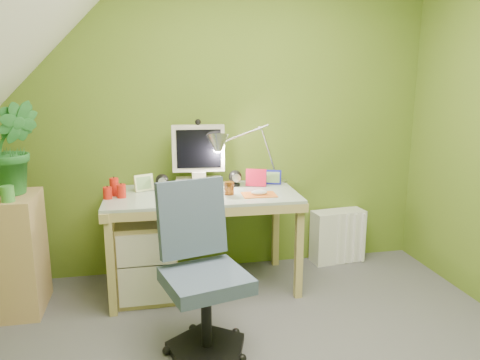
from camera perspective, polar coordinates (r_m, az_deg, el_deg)
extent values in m
cube|color=#5B7624|center=(3.62, -1.92, 7.50)|extent=(3.20, 0.01, 2.40)
cube|color=white|center=(3.16, -5.78, -2.08)|extent=(0.42, 0.16, 0.02)
cube|color=orange|center=(3.24, 2.34, -1.80)|extent=(0.24, 0.17, 0.01)
ellipsoid|color=silver|center=(3.24, 2.35, -1.52)|extent=(0.12, 0.08, 0.04)
cylinder|color=brown|center=(3.25, -1.33, -1.00)|extent=(0.08, 0.08, 0.09)
cube|color=#B91330|center=(3.48, 1.97, 0.29)|extent=(0.15, 0.07, 0.13)
cube|color=#161998|center=(3.55, 4.01, 0.36)|extent=(0.13, 0.06, 0.11)
cube|color=beige|center=(3.41, -11.65, -0.33)|extent=(0.14, 0.07, 0.12)
cube|color=tan|center=(3.41, -25.42, -8.09)|extent=(0.29, 0.45, 0.78)
imported|color=#246C2B|center=(3.29, -25.97, 3.53)|extent=(0.37, 0.32, 0.60)
cylinder|color=green|center=(3.14, -26.46, -1.52)|extent=(0.09, 0.09, 0.10)
cube|color=silver|center=(4.00, 11.80, -6.69)|extent=(0.45, 0.22, 0.43)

